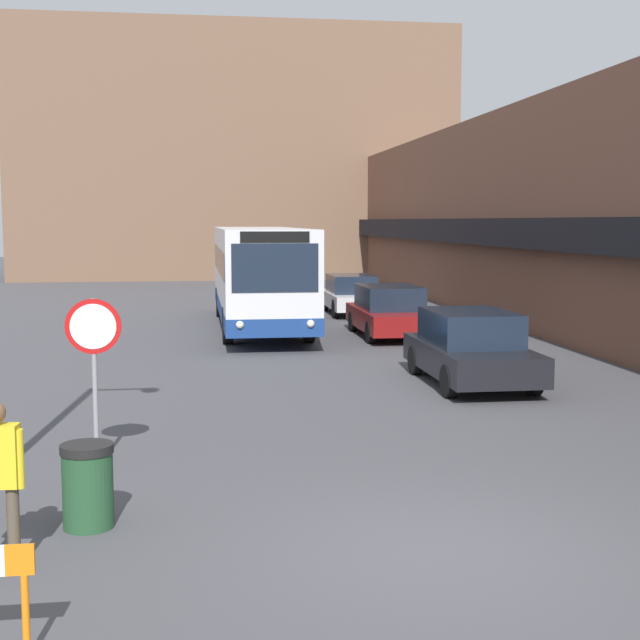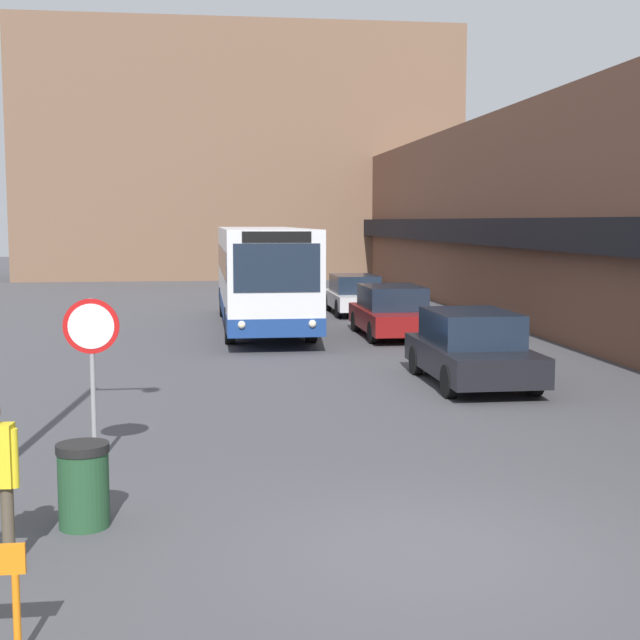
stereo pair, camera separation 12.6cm
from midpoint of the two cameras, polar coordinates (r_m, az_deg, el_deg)
name	(u,v)px [view 1 (the left image)]	position (r m, az deg, el deg)	size (l,w,h in m)	color
ground_plane	(440,550)	(9.64, 7.33, -14.40)	(160.00, 160.00, 0.00)	#47474C
building_row_right	(525,217)	(34.95, 12.87, 6.42)	(5.50, 60.00, 7.11)	brown
building_backdrop_far	(235,156)	(55.49, -5.54, 10.43)	(26.00, 8.00, 14.77)	brown
city_bus	(259,274)	(28.45, -4.06, 2.96)	(2.55, 11.84, 3.19)	silver
parked_car_front	(471,348)	(18.89, 9.43, -1.77)	(1.92, 4.28, 1.54)	black
parked_car_middle	(390,311)	(26.42, 4.35, 0.56)	(1.93, 4.47, 1.50)	maroon
parked_car_back	(352,294)	(32.80, 1.92, 1.66)	(1.83, 4.28, 1.44)	silver
stop_sign	(94,346)	(12.58, -14.56, -1.60)	(0.76, 0.08, 2.36)	gray
trash_bin	(88,485)	(10.41, -14.98, -10.19)	(0.59, 0.59, 0.95)	#234C2D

